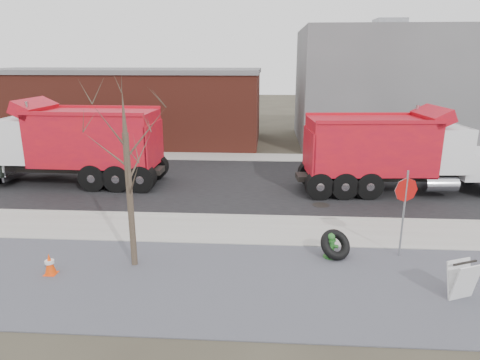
# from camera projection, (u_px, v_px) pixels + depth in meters

# --- Properties ---
(ground) EXTENTS (120.00, 120.00, 0.00)m
(ground) POSITION_uv_depth(u_px,v_px,m) (246.00, 233.00, 15.11)
(ground) COLOR #383328
(ground) RESTS_ON ground
(gravel_verge) EXTENTS (60.00, 5.00, 0.03)m
(gravel_verge) POSITION_uv_depth(u_px,v_px,m) (239.00, 283.00, 11.74)
(gravel_verge) COLOR slate
(gravel_verge) RESTS_ON ground
(sidewalk) EXTENTS (60.00, 2.50, 0.06)m
(sidewalk) POSITION_uv_depth(u_px,v_px,m) (246.00, 230.00, 15.34)
(sidewalk) COLOR #9E9B93
(sidewalk) RESTS_ON ground
(curb) EXTENTS (60.00, 0.15, 0.11)m
(curb) POSITION_uv_depth(u_px,v_px,m) (248.00, 216.00, 16.58)
(curb) COLOR #9E9B93
(curb) RESTS_ON ground
(road) EXTENTS (60.00, 9.40, 0.02)m
(road) POSITION_uv_depth(u_px,v_px,m) (252.00, 183.00, 21.15)
(road) COLOR black
(road) RESTS_ON ground
(far_sidewalk) EXTENTS (60.00, 2.00, 0.06)m
(far_sidewalk) POSITION_uv_depth(u_px,v_px,m) (256.00, 157.00, 26.61)
(far_sidewalk) COLOR #9E9B93
(far_sidewalk) RESTS_ON ground
(building_grey) EXTENTS (12.00, 10.00, 8.00)m
(building_grey) POSITION_uv_depth(u_px,v_px,m) (384.00, 87.00, 30.72)
(building_grey) COLOR slate
(building_grey) RESTS_ON ground
(building_brick) EXTENTS (20.20, 8.20, 5.30)m
(building_brick) POSITION_uv_depth(u_px,v_px,m) (122.00, 105.00, 31.32)
(building_brick) COLOR maroon
(building_brick) RESTS_ON ground
(bare_tree) EXTENTS (3.20, 3.20, 5.20)m
(bare_tree) POSITION_uv_depth(u_px,v_px,m) (127.00, 158.00, 11.91)
(bare_tree) COLOR #382D23
(bare_tree) RESTS_ON ground
(fire_hydrant) EXTENTS (0.46, 0.46, 0.82)m
(fire_hydrant) POSITION_uv_depth(u_px,v_px,m) (331.00, 247.00, 13.16)
(fire_hydrant) COLOR #316F2A
(fire_hydrant) RESTS_ON ground
(truck_tire) EXTENTS (1.27, 1.21, 0.94)m
(truck_tire) POSITION_uv_depth(u_px,v_px,m) (335.00, 245.00, 13.16)
(truck_tire) COLOR black
(truck_tire) RESTS_ON ground
(stop_sign) EXTENTS (0.73, 0.24, 2.77)m
(stop_sign) POSITION_uv_depth(u_px,v_px,m) (405.00, 199.00, 12.86)
(stop_sign) COLOR gray
(stop_sign) RESTS_ON ground
(sandwich_board) EXTENTS (0.86, 0.71, 1.02)m
(sandwich_board) POSITION_uv_depth(u_px,v_px,m) (462.00, 280.00, 10.85)
(sandwich_board) COLOR silver
(sandwich_board) RESTS_ON ground
(traffic_cone_near) EXTENTS (0.34, 0.34, 0.65)m
(traffic_cone_near) POSITION_uv_depth(u_px,v_px,m) (50.00, 264.00, 12.15)
(traffic_cone_near) COLOR #FF4308
(traffic_cone_near) RESTS_ON ground
(dump_truck_red_a) EXTENTS (9.72, 3.34, 3.86)m
(dump_truck_red_a) POSITION_uv_depth(u_px,v_px,m) (397.00, 150.00, 19.36)
(dump_truck_red_a) COLOR black
(dump_truck_red_a) RESTS_ON ground
(dump_truck_red_b) EXTENTS (9.82, 3.01, 4.07)m
(dump_truck_red_b) POSITION_uv_depth(u_px,v_px,m) (69.00, 142.00, 20.63)
(dump_truck_red_b) COLOR black
(dump_truck_red_b) RESTS_ON ground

